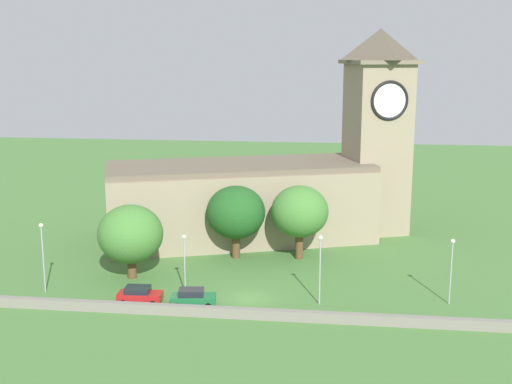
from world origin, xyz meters
name	(u,v)px	position (x,y,z in m)	size (l,w,h in m)	color
ground_plane	(265,253)	(0.00, 15.00, 0.00)	(200.00, 200.00, 0.00)	#477538
church	(275,183)	(0.49, 22.63, 7.19)	(40.88, 23.21, 26.87)	gray
quay_barrier	(241,313)	(0.00, -5.16, 0.48)	(55.83, 0.70, 0.97)	gray
car_red	(139,295)	(-10.32, -2.63, 0.83)	(4.32, 2.31, 1.64)	red
car_green	(193,297)	(-4.99, -2.75, 0.85)	(4.45, 2.53, 1.68)	#1E6B38
streetlamp_west_end	(42,246)	(-20.75, -0.90, 4.80)	(0.44, 0.44, 7.21)	#9EA0A5
streetlamp_west_mid	(184,253)	(-6.54, 0.62, 4.15)	(0.44, 0.44, 6.09)	#9EA0A5
streetlamp_central	(320,259)	(7.05, -0.81, 4.61)	(0.44, 0.44, 6.89)	#9EA0A5
streetlamp_east_mid	(452,260)	(19.54, 0.84, 4.41)	(0.44, 0.44, 6.54)	#9EA0A5
tree_riverside_west	(130,234)	(-13.27, 4.32, 4.88)	(6.97, 6.97, 8.05)	brown
tree_by_tower	(300,212)	(4.23, 13.38, 5.68)	(6.70, 6.70, 8.74)	brown
tree_riverside_east	(236,213)	(-3.22, 12.82, 5.49)	(6.91, 6.91, 8.64)	brown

